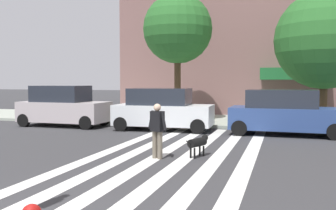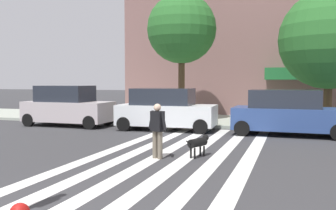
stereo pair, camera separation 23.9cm
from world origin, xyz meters
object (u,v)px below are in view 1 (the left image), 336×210
parked_car_near_curb (63,107)px  street_tree_middle (325,40)px  parked_car_behind_first (162,110)px  dog_on_leash (198,142)px  parked_car_third_in_line (285,113)px  street_tree_nearest (178,29)px  pedestrian_dog_walker (157,128)px

parked_car_near_curb → street_tree_middle: size_ratio=0.70×
parked_car_behind_first → dog_on_leash: (2.99, -5.70, -0.52)m
parked_car_behind_first → street_tree_middle: size_ratio=0.71×
parked_car_near_curb → parked_car_behind_first: bearing=-0.0°
parked_car_third_in_line → street_tree_nearest: 7.87m
parked_car_near_curb → pedestrian_dog_walker: parked_car_near_curb is taller
pedestrian_dog_walker → street_tree_nearest: bearing=102.2°
dog_on_leash → parked_car_third_in_line: bearing=66.2°
parked_car_near_curb → pedestrian_dog_walker: bearing=-41.1°
parked_car_near_curb → street_tree_middle: (12.65, 2.91, 3.29)m
street_tree_middle → pedestrian_dog_walker: (-5.41, -9.23, -3.37)m
street_tree_middle → dog_on_leash: (-4.30, -8.62, -3.85)m
parked_car_behind_first → parked_car_third_in_line: size_ratio=0.98×
parked_car_third_in_line → dog_on_leash: parked_car_third_in_line is taller
street_tree_nearest → street_tree_middle: size_ratio=1.07×
street_tree_nearest → parked_car_third_in_line: bearing=-30.6°
parked_car_third_in_line → pedestrian_dog_walker: size_ratio=2.88×
parked_car_near_curb → street_tree_middle: street_tree_middle is taller
parked_car_third_in_line → dog_on_leash: 6.25m
street_tree_middle → parked_car_third_in_line: bearing=-121.6°
parked_car_behind_first → pedestrian_dog_walker: 6.59m
parked_car_near_curb → dog_on_leash: bearing=-34.3°
parked_car_near_curb → dog_on_leash: 10.13m
dog_on_leash → pedestrian_dog_walker: bearing=-151.1°
street_tree_middle → parked_car_near_curb: bearing=-167.0°
street_tree_nearest → street_tree_middle: (7.51, -0.48, -0.88)m
street_tree_nearest → dog_on_leash: size_ratio=6.64×
parked_car_behind_first → street_tree_nearest: (-0.22, 3.39, 4.21)m
parked_car_third_in_line → pedestrian_dog_walker: (-3.62, -6.32, -0.03)m
parked_car_near_curb → parked_car_third_in_line: parked_car_near_curb is taller
street_tree_nearest → dog_on_leash: bearing=-70.6°
parked_car_third_in_line → dog_on_leash: size_ratio=4.49×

